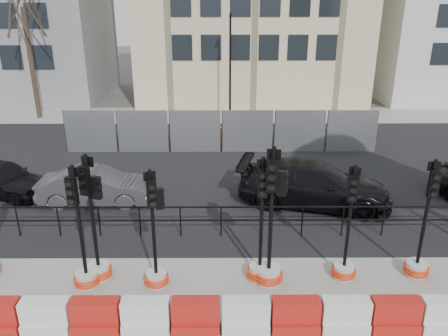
{
  "coord_description": "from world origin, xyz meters",
  "views": [
    {
      "loc": [
        0.03,
        -10.26,
        6.6
      ],
      "look_at": [
        0.09,
        3.0,
        1.51
      ],
      "focal_mm": 35.0,
      "sensor_mm": 36.0,
      "label": 1
    }
  ],
  "objects_px": {
    "car_c": "(314,184)",
    "traffic_signal_d": "(156,260)",
    "car_a": "(2,178)",
    "traffic_signal_h": "(419,254)"
  },
  "relations": [
    {
      "from": "traffic_signal_h",
      "to": "car_c",
      "type": "bearing_deg",
      "value": 118.43
    },
    {
      "from": "traffic_signal_d",
      "to": "car_c",
      "type": "height_order",
      "value": "traffic_signal_d"
    },
    {
      "from": "car_a",
      "to": "car_c",
      "type": "xyz_separation_m",
      "value": [
        11.07,
        -0.88,
        0.11
      ]
    },
    {
      "from": "traffic_signal_h",
      "to": "car_a",
      "type": "height_order",
      "value": "traffic_signal_h"
    },
    {
      "from": "car_a",
      "to": "car_c",
      "type": "relative_size",
      "value": 0.73
    },
    {
      "from": "traffic_signal_h",
      "to": "traffic_signal_d",
      "type": "bearing_deg",
      "value": -171.51
    },
    {
      "from": "traffic_signal_h",
      "to": "car_c",
      "type": "distance_m",
      "value": 4.61
    },
    {
      "from": "car_c",
      "to": "car_a",
      "type": "bearing_deg",
      "value": 99.38
    },
    {
      "from": "car_a",
      "to": "car_c",
      "type": "distance_m",
      "value": 11.11
    },
    {
      "from": "car_c",
      "to": "traffic_signal_d",
      "type": "bearing_deg",
      "value": 148.07
    }
  ]
}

